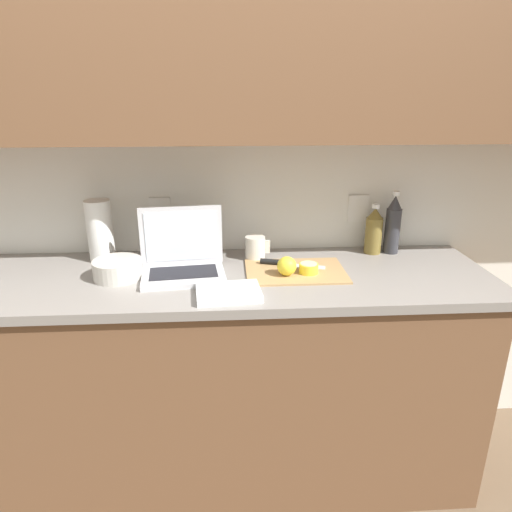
% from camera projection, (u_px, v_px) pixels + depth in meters
% --- Properties ---
extents(ground_plane, '(12.00, 12.00, 0.00)m').
position_uv_depth(ground_plane, '(216.00, 466.00, 2.06)').
color(ground_plane, brown).
rests_on(ground_plane, ground).
extents(wall_back, '(5.20, 0.38, 2.60)m').
position_uv_depth(wall_back, '(205.00, 103.00, 1.76)').
color(wall_back, white).
rests_on(wall_back, ground_plane).
extents(counter_unit, '(2.19, 0.61, 0.93)m').
position_uv_depth(counter_unit, '(208.00, 376.00, 1.90)').
color(counter_unit, brown).
rests_on(counter_unit, ground_plane).
extents(laptop, '(0.34, 0.27, 0.25)m').
position_uv_depth(laptop, '(183.00, 259.00, 1.75)').
color(laptop, silver).
rests_on(laptop, counter_unit).
extents(cutting_board, '(0.39, 0.27, 0.01)m').
position_uv_depth(cutting_board, '(295.00, 271.00, 1.78)').
color(cutting_board, tan).
rests_on(cutting_board, counter_unit).
extents(knife, '(0.26, 0.10, 0.02)m').
position_uv_depth(knife, '(281.00, 263.00, 1.83)').
color(knife, silver).
rests_on(knife, cutting_board).
extents(lemon_half_cut, '(0.07, 0.07, 0.04)m').
position_uv_depth(lemon_half_cut, '(309.00, 268.00, 1.75)').
color(lemon_half_cut, yellow).
rests_on(lemon_half_cut, cutting_board).
extents(lemon_whole_beside, '(0.07, 0.07, 0.07)m').
position_uv_depth(lemon_whole_beside, '(287.00, 266.00, 1.72)').
color(lemon_whole_beside, yellow).
rests_on(lemon_whole_beside, cutting_board).
extents(bottle_green_soda, '(0.07, 0.07, 0.22)m').
position_uv_depth(bottle_green_soda, '(374.00, 231.00, 1.97)').
color(bottle_green_soda, olive).
rests_on(bottle_green_soda, counter_unit).
extents(bottle_oil_tall, '(0.07, 0.07, 0.27)m').
position_uv_depth(bottle_oil_tall, '(393.00, 225.00, 1.96)').
color(bottle_oil_tall, '#333338').
rests_on(bottle_oil_tall, counter_unit).
extents(measuring_cup, '(0.10, 0.08, 0.10)m').
position_uv_depth(measuring_cup, '(255.00, 248.00, 1.91)').
color(measuring_cup, silver).
rests_on(measuring_cup, counter_unit).
extents(bowl_white, '(0.18, 0.18, 0.07)m').
position_uv_depth(bowl_white, '(118.00, 269.00, 1.72)').
color(bowl_white, beige).
rests_on(bowl_white, counter_unit).
extents(paper_towel_roll, '(0.10, 0.10, 0.25)m').
position_uv_depth(paper_towel_roll, '(100.00, 231.00, 1.87)').
color(paper_towel_roll, white).
rests_on(paper_towel_roll, counter_unit).
extents(dish_towel, '(0.23, 0.18, 0.02)m').
position_uv_depth(dish_towel, '(229.00, 293.00, 1.57)').
color(dish_towel, white).
rests_on(dish_towel, counter_unit).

